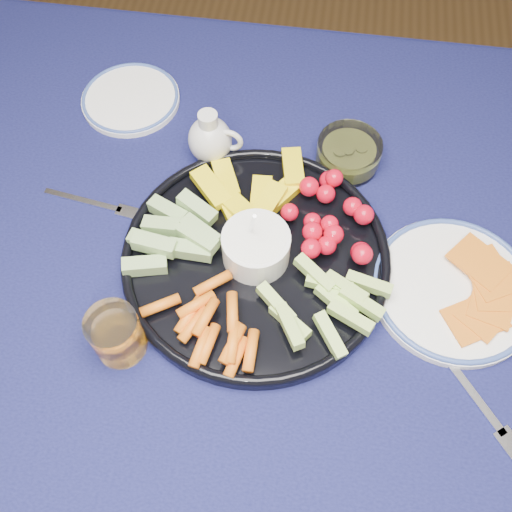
# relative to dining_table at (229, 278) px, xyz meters

# --- Properties ---
(dining_table) EXTENTS (1.67, 1.07, 0.75)m
(dining_table) POSITION_rel_dining_table_xyz_m (0.00, 0.00, 0.00)
(dining_table) COLOR #50301A
(dining_table) RESTS_ON ground
(crudite_platter) EXTENTS (0.40, 0.40, 0.13)m
(crudite_platter) POSITION_rel_dining_table_xyz_m (0.04, -0.01, 0.11)
(crudite_platter) COLOR black
(crudite_platter) RESTS_ON dining_table
(creamer_pitcher) EXTENTS (0.09, 0.07, 0.10)m
(creamer_pitcher) POSITION_rel_dining_table_xyz_m (-0.06, 0.18, 0.13)
(creamer_pitcher) COLOR silver
(creamer_pitcher) RESTS_ON dining_table
(pickle_bowl) EXTENTS (0.11, 0.11, 0.05)m
(pickle_bowl) POSITION_rel_dining_table_xyz_m (0.17, 0.20, 0.11)
(pickle_bowl) COLOR silver
(pickle_bowl) RESTS_ON dining_table
(cheese_plate) EXTENTS (0.24, 0.24, 0.03)m
(cheese_plate) POSITION_rel_dining_table_xyz_m (0.34, -0.02, 0.10)
(cheese_plate) COLOR white
(cheese_plate) RESTS_ON dining_table
(juice_tumbler) EXTENTS (0.07, 0.07, 0.08)m
(juice_tumbler) POSITION_rel_dining_table_xyz_m (-0.12, -0.17, 0.12)
(juice_tumbler) COLOR silver
(juice_tumbler) RESTS_ON dining_table
(fork_left) EXTENTS (0.16, 0.04, 0.00)m
(fork_left) POSITION_rel_dining_table_xyz_m (-0.22, 0.06, 0.09)
(fork_left) COLOR silver
(fork_left) RESTS_ON dining_table
(fork_right) EXTENTS (0.13, 0.16, 0.00)m
(fork_right) POSITION_rel_dining_table_xyz_m (0.38, -0.18, 0.09)
(fork_right) COLOR silver
(fork_right) RESTS_ON dining_table
(side_plate_extra) EXTENTS (0.18, 0.18, 0.01)m
(side_plate_extra) POSITION_rel_dining_table_xyz_m (-0.23, 0.29, 0.10)
(side_plate_extra) COLOR white
(side_plate_extra) RESTS_ON dining_table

